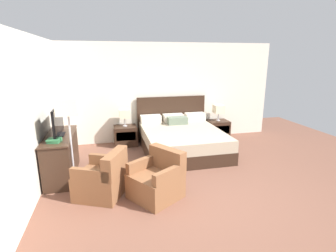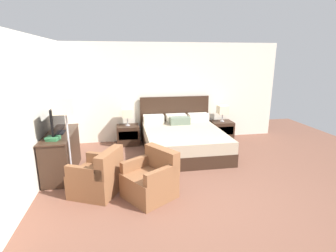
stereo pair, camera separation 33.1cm
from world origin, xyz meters
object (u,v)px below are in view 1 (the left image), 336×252
object	(u,v)px
nightstand_left	(125,136)
table_lamp_left	(124,114)
floor_lamp	(68,113)
table_lamp_right	(219,109)
book_blue_cover	(54,139)
nightstand_right	(218,129)
dresser	(62,155)
tv	(58,122)
armchair_companion	(157,180)
armchair_by_window	(103,179)
bed	(181,139)
book_red_cover	(55,141)

from	to	relation	value
nightstand_left	table_lamp_left	world-z (taller)	table_lamp_left
floor_lamp	table_lamp_right	bearing A→B (deg)	30.17
book_blue_cover	floor_lamp	bearing A→B (deg)	-22.86
nightstand_left	nightstand_right	distance (m)	2.51
table_lamp_left	dresser	distance (m)	2.03
tv	table_lamp_left	bearing A→B (deg)	49.56
nightstand_right	armchair_companion	bearing A→B (deg)	-129.66
nightstand_left	armchair_by_window	size ratio (longest dim) A/B	0.61
dresser	bed	bearing A→B (deg)	16.88
bed	dresser	size ratio (longest dim) A/B	1.52
dresser	book_blue_cover	bearing A→B (deg)	-92.02
table_lamp_right	bed	bearing A→B (deg)	-149.30
dresser	book_red_cover	size ratio (longest dim) A/B	7.36
nightstand_left	armchair_companion	xyz separation A→B (m)	(0.29, -2.68, 0.04)
book_red_cover	floor_lamp	size ratio (longest dim) A/B	0.12
table_lamp_right	table_lamp_left	bearing A→B (deg)	180.00
nightstand_left	armchair_by_window	world-z (taller)	armchair_by_window
bed	dresser	xyz separation A→B (m)	(-2.54, -0.77, 0.11)
table_lamp_left	dresser	world-z (taller)	table_lamp_left
table_lamp_right	armchair_by_window	bearing A→B (deg)	-141.42
bed	tv	distance (m)	2.76
armchair_by_window	table_lamp_left	bearing A→B (deg)	77.22
table_lamp_left	table_lamp_right	xyz separation A→B (m)	(2.51, 0.00, 0.00)
dresser	tv	size ratio (longest dim) A/B	1.51
nightstand_left	tv	bearing A→B (deg)	-130.47
nightstand_right	dresser	bearing A→B (deg)	-158.25
table_lamp_left	floor_lamp	xyz separation A→B (m)	(-1.03, -2.06, 0.50)
table_lamp_left	book_red_cover	xyz separation A→B (m)	(-1.30, -1.94, 0.00)
armchair_companion	book_red_cover	bearing A→B (deg)	155.10
bed	nightstand_right	distance (m)	1.46
bed	table_lamp_right	world-z (taller)	bed
table_lamp_right	dresser	world-z (taller)	table_lamp_right
book_red_cover	armchair_companion	bearing A→B (deg)	-24.90
book_red_cover	floor_lamp	world-z (taller)	floor_lamp
bed	table_lamp_right	size ratio (longest dim) A/B	4.87
nightstand_right	book_blue_cover	size ratio (longest dim) A/B	2.73
nightstand_right	book_blue_cover	bearing A→B (deg)	-153.04
tv	armchair_by_window	size ratio (longest dim) A/B	1.01
bed	nightstand_left	xyz separation A→B (m)	(-1.25, 0.74, -0.05)
nightstand_left	dresser	size ratio (longest dim) A/B	0.40
dresser	floor_lamp	bearing A→B (deg)	-64.29
book_red_cover	floor_lamp	distance (m)	0.58
armchair_companion	floor_lamp	distance (m)	1.78
nightstand_right	table_lamp_left	distance (m)	2.57
dresser	table_lamp_right	bearing A→B (deg)	21.77
dresser	nightstand_right	bearing A→B (deg)	21.75
nightstand_left	table_lamp_left	xyz separation A→B (m)	(0.00, 0.00, 0.57)
table_lamp_left	armchair_companion	bearing A→B (deg)	-83.84
nightstand_left	armchair_by_window	xyz separation A→B (m)	(-0.55, -2.44, 0.04)
nightstand_left	tv	xyz separation A→B (m)	(-1.29, -1.51, 0.80)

